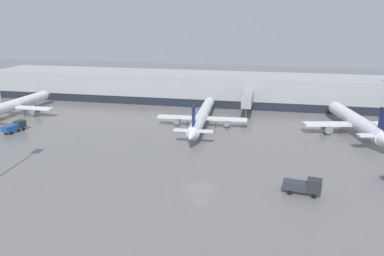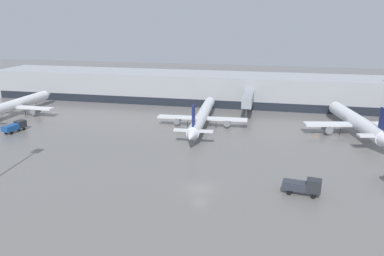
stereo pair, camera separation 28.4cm
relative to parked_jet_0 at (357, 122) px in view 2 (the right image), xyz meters
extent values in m
plane|color=slate|center=(-29.72, -35.81, -2.85)|extent=(320.00, 320.00, 0.00)
cube|color=#9EA0A5|center=(-29.72, 26.19, 1.65)|extent=(160.00, 16.00, 9.00)
cube|color=#1E232D|center=(-29.72, 18.14, -1.65)|extent=(156.80, 0.10, 2.40)
cube|color=#9399A0|center=(-25.71, 11.88, 1.75)|extent=(2.60, 12.60, 2.80)
cylinder|color=#3F4247|center=(-25.71, 6.18, -1.25)|extent=(0.44, 0.44, 3.20)
cylinder|color=silver|center=(-0.15, 0.72, 0.09)|extent=(8.52, 26.68, 3.21)
cone|color=silver|center=(-3.19, 15.46, 0.09)|extent=(3.70, 4.08, 3.05)
cube|color=silver|center=(-0.01, 0.07, -0.55)|extent=(24.05, 7.94, 0.44)
cube|color=silver|center=(2.32, -11.25, 0.41)|extent=(9.25, 3.58, 0.35)
cube|color=navy|center=(2.32, -11.25, 3.50)|extent=(0.93, 2.87, 4.89)
cylinder|color=slate|center=(-6.57, -1.28, -1.52)|extent=(2.44, 3.78, 1.77)
cylinder|color=#2D2D33|center=(-1.89, 9.18, -2.10)|extent=(0.20, 0.20, 1.50)
cylinder|color=#2D2D33|center=(-3.62, -1.35, -2.10)|extent=(0.20, 0.20, 1.50)
cylinder|color=#2D2D33|center=(3.86, 0.19, -2.10)|extent=(0.20, 0.20, 1.50)
cylinder|color=white|center=(-88.45, -0.50, 0.01)|extent=(3.64, 26.13, 2.77)
cone|color=white|center=(-87.96, 14.04, 0.01)|extent=(2.73, 3.13, 2.63)
cube|color=white|center=(-88.47, -1.16, -0.54)|extent=(23.45, 3.18, 0.44)
cylinder|color=slate|center=(-81.93, -1.37, -1.38)|extent=(1.61, 2.68, 1.52)
cylinder|color=#2D2D33|center=(-88.17, 7.96, -2.04)|extent=(0.20, 0.20, 1.62)
cylinder|color=#2D2D33|center=(-92.23, -1.68, -2.04)|extent=(0.20, 0.20, 1.62)
cylinder|color=#2D2D33|center=(-84.76, -1.93, -2.04)|extent=(0.20, 0.20, 1.62)
cylinder|color=silver|center=(-35.91, -0.82, -0.15)|extent=(4.33, 30.99, 2.76)
cone|color=silver|center=(-36.77, 16.12, -0.15)|extent=(2.77, 3.16, 2.62)
cone|color=silver|center=(-35.02, -18.32, -0.15)|extent=(2.69, 4.26, 2.48)
cube|color=silver|center=(-35.87, -1.59, -0.70)|extent=(22.14, 3.37, 0.44)
cube|color=silver|center=(-35.19, -15.02, 0.13)|extent=(8.43, 1.68, 0.35)
cube|color=navy|center=(-35.19, -15.02, 3.14)|extent=(0.46, 2.04, 4.92)
cylinder|color=slate|center=(-42.04, -1.91, -1.53)|extent=(1.64, 2.55, 1.52)
cylinder|color=slate|center=(-29.71, -1.28, -1.53)|extent=(1.64, 2.55, 1.52)
cylinder|color=#2D2D33|center=(-36.42, 9.21, -2.12)|extent=(0.20, 0.20, 1.47)
cylinder|color=#2D2D33|center=(-39.36, -2.54, -2.12)|extent=(0.20, 0.20, 1.47)
cylinder|color=#2D2D33|center=(-32.31, -2.19, -2.12)|extent=(0.20, 0.20, 1.47)
cube|color=#2D333D|center=(-15.30, -34.45, -1.51)|extent=(3.71, 2.23, 1.28)
cube|color=#26282D|center=(-12.51, -34.86, -1.12)|extent=(2.36, 1.95, 2.06)
cylinder|color=black|center=(-12.31, -34.10, -2.50)|extent=(0.73, 0.35, 0.70)
cylinder|color=black|center=(-12.54, -35.65, -2.50)|extent=(0.73, 0.35, 0.70)
cylinder|color=black|center=(-15.80, -33.58, -2.50)|extent=(0.73, 0.35, 0.70)
cylinder|color=black|center=(-16.03, -35.13, -2.50)|extent=(0.73, 0.35, 0.70)
cube|color=#19478C|center=(-78.32, -16.43, -1.55)|extent=(2.67, 3.90, 1.21)
cube|color=#26282D|center=(-77.74, -13.60, -1.34)|extent=(2.30, 2.53, 1.64)
cylinder|color=black|center=(-78.61, -13.33, -2.50)|extent=(0.38, 0.74, 0.70)
cylinder|color=black|center=(-76.85, -13.69, -2.50)|extent=(0.38, 0.74, 0.70)
cylinder|color=black|center=(-79.33, -16.87, -2.50)|extent=(0.38, 0.74, 0.70)
cylinder|color=black|center=(-77.57, -17.23, -2.50)|extent=(0.38, 0.74, 0.70)
cone|color=orange|center=(-9.25, -4.02, -2.48)|extent=(0.41, 0.41, 0.74)
camera|label=1|loc=(-19.78, -88.74, 23.12)|focal=35.00mm
camera|label=2|loc=(-19.50, -88.68, 23.12)|focal=35.00mm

